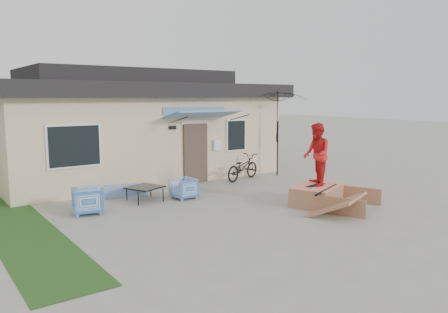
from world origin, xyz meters
TOP-DOWN VIEW (x-y plane):
  - ground at (0.00, 0.00)m, footprint 90.00×90.00m
  - grass_strip at (-5.20, 2.00)m, footprint 1.40×8.00m
  - house at (0.00, 7.99)m, footprint 10.80×8.49m
  - loveseat at (-1.96, 4.02)m, footprint 1.46×0.81m
  - armchair_left at (-3.46, 2.68)m, footprint 0.85×0.88m
  - armchair_right at (-0.57, 2.66)m, footprint 0.65×0.69m
  - coffee_table at (-1.66, 3.06)m, footprint 1.14×1.14m
  - bicycle at (2.67, 3.91)m, footprint 1.89×1.11m
  - patio_umbrella at (4.32, 3.82)m, footprint 2.59×2.47m
  - skate_ramp at (2.15, -0.16)m, footprint 2.24×2.55m
  - skateboard at (2.13, -0.12)m, footprint 0.80×0.32m
  - skater at (2.13, -0.12)m, footprint 1.02×1.08m

SIDE VIEW (x-z plane):
  - ground at x=0.00m, z-range 0.00..0.00m
  - grass_strip at x=-5.20m, z-range 0.00..0.01m
  - coffee_table at x=-1.66m, z-range 0.00..0.43m
  - skate_ramp at x=2.15m, z-range 0.00..0.53m
  - loveseat at x=-1.96m, z-range 0.00..0.55m
  - armchair_right at x=-0.57m, z-range 0.00..0.68m
  - armchair_left at x=-3.46m, z-range 0.00..0.77m
  - skateboard at x=2.13m, z-range 0.53..0.58m
  - bicycle at x=2.67m, z-range 0.00..1.15m
  - skater at x=2.13m, z-range 0.58..2.34m
  - patio_umbrella at x=4.32m, z-range 0.65..2.85m
  - house at x=0.00m, z-range -0.11..3.99m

